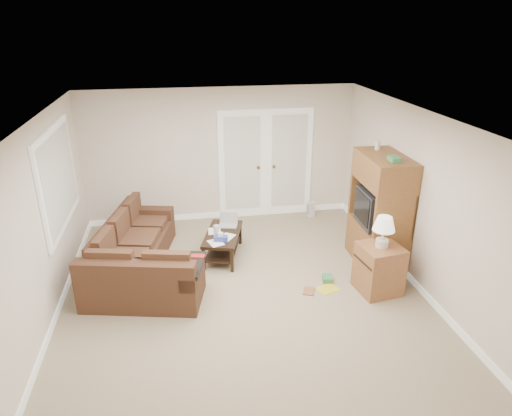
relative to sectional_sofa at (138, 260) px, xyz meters
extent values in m
plane|color=tan|center=(1.47, -0.70, -0.29)|extent=(5.50, 5.50, 0.00)
cube|color=white|center=(1.47, -0.70, 2.21)|extent=(5.00, 5.50, 0.02)
cube|color=silver|center=(-1.03, -0.70, 0.96)|extent=(0.02, 5.50, 2.50)
cube|color=silver|center=(3.97, -0.70, 0.96)|extent=(0.02, 5.50, 2.50)
cube|color=silver|center=(1.47, 2.05, 0.96)|extent=(5.00, 0.02, 2.50)
cube|color=silver|center=(1.47, -3.45, 0.96)|extent=(5.00, 0.02, 2.50)
cube|color=white|center=(1.87, 2.02, 0.73)|extent=(0.90, 0.04, 2.13)
cube|color=white|center=(2.77, 2.02, 0.73)|extent=(0.90, 0.04, 2.13)
cube|color=white|center=(1.87, 1.99, 0.78)|extent=(0.68, 0.02, 1.80)
cube|color=white|center=(2.77, 1.99, 0.78)|extent=(0.68, 0.02, 1.80)
cube|color=white|center=(-1.00, 0.30, 1.26)|extent=(0.04, 1.92, 1.42)
cube|color=white|center=(-0.97, 0.30, 1.26)|extent=(0.02, 1.74, 1.24)
cube|color=#492C1C|center=(-0.06, 0.48, -0.11)|extent=(1.23, 2.16, 0.37)
cube|color=#492C1C|center=(-0.35, 0.54, 0.27)|extent=(0.66, 2.03, 0.38)
cube|color=#492C1C|center=(0.14, 1.37, 0.17)|extent=(0.82, 0.38, 0.19)
cube|color=#533421|center=(0.01, 0.46, 0.13)|extent=(0.95, 2.01, 0.11)
cube|color=#492C1C|center=(0.10, -0.60, -0.11)|extent=(1.73, 1.13, 0.37)
cube|color=#492C1C|center=(0.03, -0.89, 0.27)|extent=(1.60, 0.56, 0.38)
cube|color=#492C1C|center=(0.77, -0.76, 0.17)|extent=(0.38, 0.82, 0.19)
cube|color=#533421|center=(0.11, -0.53, 0.13)|extent=(1.58, 0.85, 0.11)
cube|color=black|center=(0.77, -0.76, 0.28)|extent=(0.43, 0.75, 0.03)
cube|color=#AE1F12|center=(0.81, -0.57, 0.30)|extent=(0.30, 0.17, 0.02)
cube|color=black|center=(1.31, 0.45, 0.10)|extent=(0.78, 1.14, 0.05)
cube|color=black|center=(1.31, 0.45, -0.15)|extent=(0.69, 1.04, 0.03)
cylinder|color=silver|center=(1.21, 0.43, 0.20)|extent=(0.08, 0.08, 0.15)
cylinder|color=#AE1F12|center=(1.21, 0.43, 0.34)|extent=(0.01, 0.01, 0.13)
cube|color=#31439F|center=(1.25, 0.17, 0.17)|extent=(0.23, 0.16, 0.08)
cube|color=white|center=(1.29, 0.36, 0.13)|extent=(0.48, 0.63, 0.00)
cube|color=brown|center=(3.67, -0.17, 0.04)|extent=(0.64, 1.12, 0.66)
cube|color=brown|center=(3.67, -0.17, 1.25)|extent=(0.64, 1.12, 0.44)
cube|color=black|center=(3.65, -0.17, 0.64)|extent=(0.55, 0.68, 0.55)
cube|color=black|center=(3.38, -0.16, 0.67)|extent=(0.03, 0.57, 0.44)
cube|color=#397D4C|center=(3.67, -0.44, 1.50)|extent=(0.14, 0.20, 0.07)
cylinder|color=silver|center=(3.69, 0.16, 1.54)|extent=(0.08, 0.08, 0.13)
cube|color=brown|center=(3.37, -0.95, 0.06)|extent=(0.61, 0.61, 0.71)
cylinder|color=beige|center=(3.37, -0.95, 0.47)|extent=(0.17, 0.17, 0.11)
cylinder|color=beige|center=(3.37, -0.95, 0.60)|extent=(0.03, 0.03, 0.15)
cone|color=beige|center=(3.37, -0.95, 0.76)|extent=(0.31, 0.31, 0.20)
cube|color=silver|center=(3.19, 1.75, -0.14)|extent=(0.14, 0.13, 0.31)
cube|color=gold|center=(2.69, -0.80, -0.29)|extent=(0.35, 0.31, 0.01)
cube|color=#397D4C|center=(2.76, -0.58, -0.26)|extent=(0.18, 0.21, 0.07)
imported|color=brown|center=(2.33, -0.79, -0.29)|extent=(0.23, 0.25, 0.02)
camera|label=1|loc=(0.68, -6.15, 3.34)|focal=32.00mm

